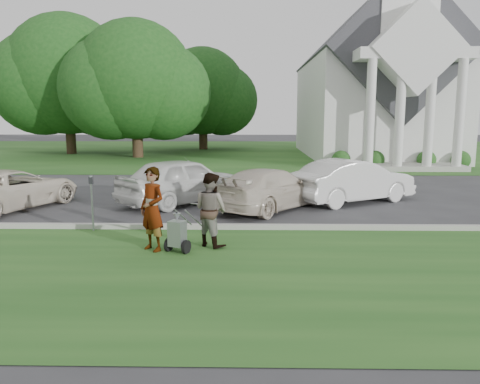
{
  "coord_description": "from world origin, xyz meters",
  "views": [
    {
      "loc": [
        0.05,
        -11.85,
        3.11
      ],
      "look_at": [
        -0.17,
        0.0,
        1.13
      ],
      "focal_mm": 35.0,
      "sensor_mm": 36.0,
      "label": 1
    }
  ],
  "objects_px": {
    "tree_left": "(135,86)",
    "car_d": "(353,181)",
    "person_left": "(152,210)",
    "car_c": "(270,189)",
    "parking_meter_near": "(92,197)",
    "tree_back": "(203,95)",
    "car_b": "(183,180)",
    "tree_far": "(67,80)",
    "car_a": "(11,189)",
    "striping_cart": "(178,234)",
    "person_right": "(211,210)",
    "church": "(372,75)"
  },
  "relations": [
    {
      "from": "church",
      "to": "car_a",
      "type": "bearing_deg",
      "value": -130.31
    },
    {
      "from": "tree_back",
      "to": "striping_cart",
      "type": "bearing_deg",
      "value": -85.55
    },
    {
      "from": "car_d",
      "to": "person_left",
      "type": "bearing_deg",
      "value": 106.07
    },
    {
      "from": "tree_far",
      "to": "person_right",
      "type": "xyz_separation_m",
      "value": [
        13.18,
        -26.06,
        -4.81
      ]
    },
    {
      "from": "person_left",
      "to": "parking_meter_near",
      "type": "xyz_separation_m",
      "value": [
        -1.98,
        1.77,
        -0.02
      ]
    },
    {
      "from": "tree_far",
      "to": "car_c",
      "type": "bearing_deg",
      "value": -55.61
    },
    {
      "from": "person_left",
      "to": "parking_meter_near",
      "type": "relative_size",
      "value": 1.28
    },
    {
      "from": "church",
      "to": "parking_meter_near",
      "type": "bearing_deg",
      "value": -119.89
    },
    {
      "from": "tree_back",
      "to": "person_right",
      "type": "distance_m",
      "value": 31.46
    },
    {
      "from": "person_right",
      "to": "parking_meter_near",
      "type": "distance_m",
      "value": 3.55
    },
    {
      "from": "church",
      "to": "car_d",
      "type": "xyz_separation_m",
      "value": [
        -5.23,
        -18.45,
        -5.17
      ]
    },
    {
      "from": "tree_far",
      "to": "car_d",
      "type": "distance_m",
      "value": 27.45
    },
    {
      "from": "tree_left",
      "to": "striping_cart",
      "type": "xyz_separation_m",
      "value": [
        6.46,
        -23.6,
        -4.68
      ]
    },
    {
      "from": "parking_meter_near",
      "to": "car_a",
      "type": "relative_size",
      "value": 0.32
    },
    {
      "from": "tree_left",
      "to": "parking_meter_near",
      "type": "relative_size",
      "value": 7.07
    },
    {
      "from": "parking_meter_near",
      "to": "car_b",
      "type": "distance_m",
      "value": 4.44
    },
    {
      "from": "church",
      "to": "car_c",
      "type": "relative_size",
      "value": 5.16
    },
    {
      "from": "parking_meter_near",
      "to": "tree_back",
      "type": "bearing_deg",
      "value": 89.8
    },
    {
      "from": "car_c",
      "to": "parking_meter_near",
      "type": "bearing_deg",
      "value": 69.93
    },
    {
      "from": "church",
      "to": "car_a",
      "type": "height_order",
      "value": "church"
    },
    {
      "from": "tree_left",
      "to": "car_a",
      "type": "distance_m",
      "value": 19.22
    },
    {
      "from": "tree_left",
      "to": "car_c",
      "type": "distance_m",
      "value": 21.04
    },
    {
      "from": "car_d",
      "to": "striping_cart",
      "type": "bearing_deg",
      "value": 109.67
    },
    {
      "from": "tree_back",
      "to": "person_right",
      "type": "xyz_separation_m",
      "value": [
        3.17,
        -31.06,
        -3.85
      ]
    },
    {
      "from": "church",
      "to": "tree_back",
      "type": "xyz_separation_m",
      "value": [
        -13.01,
        6.87,
        -1.21
      ]
    },
    {
      "from": "car_c",
      "to": "tree_left",
      "type": "bearing_deg",
      "value": -27.18
    },
    {
      "from": "car_b",
      "to": "parking_meter_near",
      "type": "bearing_deg",
      "value": 109.89
    },
    {
      "from": "striping_cart",
      "to": "car_b",
      "type": "xyz_separation_m",
      "value": [
        -0.68,
        5.93,
        0.39
      ]
    },
    {
      "from": "striping_cart",
      "to": "person_left",
      "type": "distance_m",
      "value": 0.81
    },
    {
      "from": "car_d",
      "to": "tree_left",
      "type": "bearing_deg",
      "value": 4.19
    },
    {
      "from": "tree_far",
      "to": "car_a",
      "type": "xyz_separation_m",
      "value": [
        6.2,
        -21.69,
        -5.03
      ]
    },
    {
      "from": "striping_cart",
      "to": "tree_back",
      "type": "bearing_deg",
      "value": 118.03
    },
    {
      "from": "tree_left",
      "to": "car_c",
      "type": "xyz_separation_m",
      "value": [
        8.78,
        -18.6,
        -4.43
      ]
    },
    {
      "from": "tree_far",
      "to": "striping_cart",
      "type": "bearing_deg",
      "value": -64.89
    },
    {
      "from": "striping_cart",
      "to": "person_right",
      "type": "xyz_separation_m",
      "value": [
        0.71,
        0.54,
        0.45
      ]
    },
    {
      "from": "church",
      "to": "striping_cart",
      "type": "xyz_separation_m",
      "value": [
        -10.55,
        -24.72,
        -5.51
      ]
    },
    {
      "from": "tree_left",
      "to": "person_left",
      "type": "height_order",
      "value": "tree_left"
    },
    {
      "from": "car_a",
      "to": "person_left",
      "type": "bearing_deg",
      "value": 160.68
    },
    {
      "from": "car_b",
      "to": "car_a",
      "type": "bearing_deg",
      "value": 55.37
    },
    {
      "from": "striping_cart",
      "to": "parking_meter_near",
      "type": "xyz_separation_m",
      "value": [
        -2.56,
        1.91,
        0.52
      ]
    },
    {
      "from": "tree_left",
      "to": "car_d",
      "type": "height_order",
      "value": "tree_left"
    },
    {
      "from": "striping_cart",
      "to": "car_a",
      "type": "bearing_deg",
      "value": 165.53
    },
    {
      "from": "tree_back",
      "to": "car_c",
      "type": "xyz_separation_m",
      "value": [
        4.78,
        -26.6,
        -4.05
      ]
    },
    {
      "from": "striping_cart",
      "to": "car_a",
      "type": "relative_size",
      "value": 0.24
    },
    {
      "from": "person_right",
      "to": "car_c",
      "type": "xyz_separation_m",
      "value": [
        1.6,
        4.46,
        -0.2
      ]
    },
    {
      "from": "person_right",
      "to": "car_c",
      "type": "relative_size",
      "value": 0.38
    },
    {
      "from": "tree_far",
      "to": "church",
      "type": "bearing_deg",
      "value": -4.66
    },
    {
      "from": "person_left",
      "to": "car_c",
      "type": "distance_m",
      "value": 5.67
    },
    {
      "from": "car_b",
      "to": "car_d",
      "type": "bearing_deg",
      "value": -131.88
    },
    {
      "from": "car_d",
      "to": "car_c",
      "type": "bearing_deg",
      "value": 82.9
    }
  ]
}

